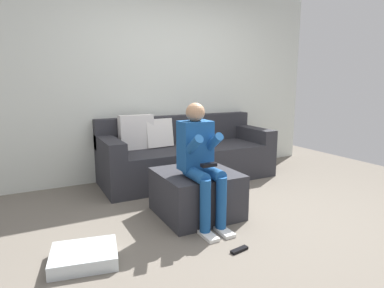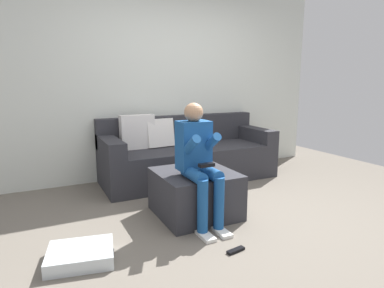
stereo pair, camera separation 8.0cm
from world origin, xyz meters
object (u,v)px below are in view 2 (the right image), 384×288
at_px(storage_bin, 81,255).
at_px(remote_under_side_table, 92,257).
at_px(remote_near_ottoman, 236,250).
at_px(remote_by_storage_bin, 102,252).
at_px(person_seated, 198,157).
at_px(couch_sectional, 187,156).
at_px(ottoman, 195,193).

bearing_deg(storage_bin, remote_under_side_table, 1.82).
xyz_separation_m(remote_near_ottoman, remote_under_side_table, (-1.03, 0.39, 0.00)).
bearing_deg(remote_by_storage_bin, person_seated, 28.81).
xyz_separation_m(couch_sectional, remote_near_ottoman, (-0.49, -1.94, -0.31)).
relative_size(ottoman, storage_bin, 1.58).
bearing_deg(remote_near_ottoman, person_seated, 82.59).
bearing_deg(remote_by_storage_bin, remote_near_ottoman, -6.61).
xyz_separation_m(couch_sectional, remote_by_storage_bin, (-1.43, -1.50, -0.31)).
height_order(person_seated, storage_bin, person_seated).
relative_size(ottoman, remote_under_side_table, 4.09).
xyz_separation_m(couch_sectional, remote_under_side_table, (-1.51, -1.55, -0.31)).
height_order(person_seated, remote_by_storage_bin, person_seated).
height_order(storage_bin, remote_under_side_table, storage_bin).
height_order(ottoman, storage_bin, ottoman).
distance_m(storage_bin, remote_by_storage_bin, 0.17).
distance_m(remote_near_ottoman, remote_under_side_table, 1.10).
xyz_separation_m(ottoman, remote_near_ottoman, (-0.04, -0.80, -0.21)).
distance_m(couch_sectional, remote_under_side_table, 2.19).
bearing_deg(storage_bin, couch_sectional, 44.23).
bearing_deg(couch_sectional, remote_by_storage_bin, -133.62).
bearing_deg(couch_sectional, storage_bin, -135.77).
distance_m(couch_sectional, person_seated, 1.46).
bearing_deg(ottoman, remote_under_side_table, -159.19).
relative_size(remote_near_ottoman, remote_under_side_table, 0.88).
height_order(person_seated, remote_under_side_table, person_seated).
relative_size(ottoman, person_seated, 0.66).
bearing_deg(storage_bin, person_seated, 11.49).
bearing_deg(person_seated, remote_by_storage_bin, -169.49).
relative_size(couch_sectional, remote_by_storage_bin, 13.09).
height_order(remote_by_storage_bin, remote_under_side_table, same).
bearing_deg(person_seated, remote_near_ottoman, -88.12).
bearing_deg(remote_by_storage_bin, remote_under_side_table, -131.77).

